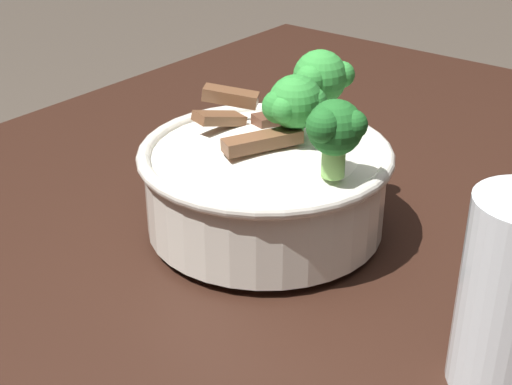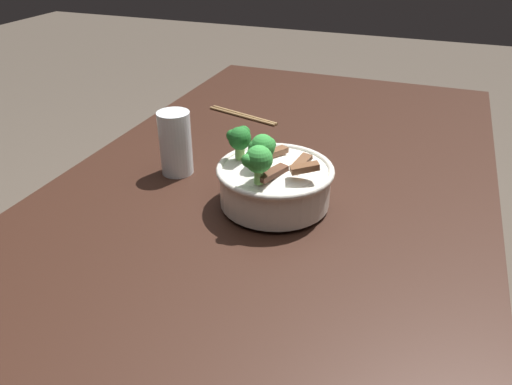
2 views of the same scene
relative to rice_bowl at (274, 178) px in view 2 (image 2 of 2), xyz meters
The scene contains 4 objects.
dining_table 0.22m from the rice_bowl, 10.91° to the left, with size 1.46×0.87×0.76m.
rice_bowl is the anchor object (origin of this frame).
drinking_glass 0.24m from the rice_bowl, 76.01° to the left, with size 0.07×0.07×0.14m.
chopsticks_pair 0.47m from the rice_bowl, 29.03° to the left, with size 0.08×0.22×0.01m.
Camera 2 is at (-0.91, -0.28, 1.25)m, focal length 34.59 mm.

